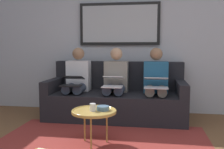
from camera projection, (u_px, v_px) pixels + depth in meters
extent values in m
cube|color=#B7BCC6|center=(120.00, 39.00, 4.52)|extent=(6.00, 0.12, 2.60)
cube|color=maroon|center=(101.00, 146.00, 2.95)|extent=(2.60, 1.80, 0.01)
cube|color=black|center=(115.00, 105.00, 4.10)|extent=(2.20, 0.90, 0.42)
cube|color=black|center=(118.00, 75.00, 4.40)|extent=(2.20, 0.20, 0.48)
cube|color=black|center=(181.00, 88.00, 3.91)|extent=(0.14, 0.90, 0.20)
cube|color=black|center=(55.00, 85.00, 4.23)|extent=(0.14, 0.90, 0.20)
cube|color=black|center=(119.00, 24.00, 4.41)|extent=(1.40, 0.04, 0.73)
cube|color=#B2B7BC|center=(119.00, 24.00, 4.38)|extent=(1.30, 0.01, 0.63)
cylinder|color=tan|center=(94.00, 112.00, 2.97)|extent=(0.53, 0.53, 0.03)
torus|color=tan|center=(94.00, 111.00, 2.97)|extent=(0.53, 0.53, 0.02)
cylinder|color=#B28E42|center=(91.00, 133.00, 2.83)|extent=(0.02, 0.02, 0.38)
cylinder|color=#B28E42|center=(107.00, 127.00, 3.05)|extent=(0.02, 0.02, 0.38)
cylinder|color=#B28E42|center=(85.00, 126.00, 3.09)|extent=(0.02, 0.02, 0.38)
cylinder|color=silver|center=(93.00, 107.00, 2.94)|extent=(0.07, 0.07, 0.09)
cylinder|color=slate|center=(103.00, 108.00, 2.98)|extent=(0.15, 0.15, 0.05)
cube|color=#235B84|center=(156.00, 77.00, 4.05)|extent=(0.38, 0.22, 0.50)
sphere|color=#997051|center=(156.00, 54.00, 4.01)|extent=(0.20, 0.20, 0.20)
cylinder|color=gray|center=(162.00, 91.00, 3.85)|extent=(0.14, 0.42, 0.14)
cylinder|color=gray|center=(150.00, 90.00, 3.88)|extent=(0.14, 0.42, 0.14)
cylinder|color=gray|center=(162.00, 112.00, 3.67)|extent=(0.11, 0.11, 0.42)
cylinder|color=gray|center=(149.00, 111.00, 3.70)|extent=(0.11, 0.11, 0.42)
cube|color=silver|center=(156.00, 88.00, 3.65)|extent=(0.34, 0.22, 0.01)
cube|color=silver|center=(156.00, 79.00, 3.77)|extent=(0.34, 0.22, 0.06)
cube|color=#A5C6EA|center=(156.00, 78.00, 3.77)|extent=(0.31, 0.19, 0.05)
cube|color=gray|center=(116.00, 76.00, 4.15)|extent=(0.38, 0.22, 0.50)
sphere|color=tan|center=(116.00, 54.00, 4.11)|extent=(0.20, 0.20, 0.20)
cylinder|color=#384256|center=(120.00, 89.00, 3.95)|extent=(0.14, 0.42, 0.14)
cylinder|color=#384256|center=(109.00, 89.00, 3.98)|extent=(0.14, 0.42, 0.14)
cylinder|color=#384256|center=(118.00, 110.00, 3.77)|extent=(0.11, 0.11, 0.42)
cylinder|color=#384256|center=(106.00, 110.00, 3.80)|extent=(0.11, 0.11, 0.42)
cube|color=white|center=(112.00, 87.00, 3.75)|extent=(0.30, 0.24, 0.01)
cube|color=white|center=(114.00, 77.00, 3.88)|extent=(0.30, 0.24, 0.06)
cube|color=#A5C6EA|center=(114.00, 77.00, 3.87)|extent=(0.27, 0.21, 0.04)
cube|color=silver|center=(79.00, 76.00, 4.25)|extent=(0.38, 0.22, 0.50)
sphere|color=#997051|center=(78.00, 54.00, 4.21)|extent=(0.20, 0.20, 0.20)
cylinder|color=#384256|center=(81.00, 88.00, 4.05)|extent=(0.14, 0.42, 0.14)
cylinder|color=#384256|center=(70.00, 88.00, 4.08)|extent=(0.14, 0.42, 0.14)
cylinder|color=#384256|center=(77.00, 109.00, 3.87)|extent=(0.11, 0.11, 0.42)
cylinder|color=#384256|center=(66.00, 108.00, 3.90)|extent=(0.11, 0.11, 0.42)
cube|color=black|center=(71.00, 86.00, 3.85)|extent=(0.31, 0.21, 0.01)
cube|color=black|center=(74.00, 78.00, 3.97)|extent=(0.31, 0.21, 0.08)
cube|color=#A5C6EA|center=(73.00, 77.00, 3.97)|extent=(0.28, 0.18, 0.06)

